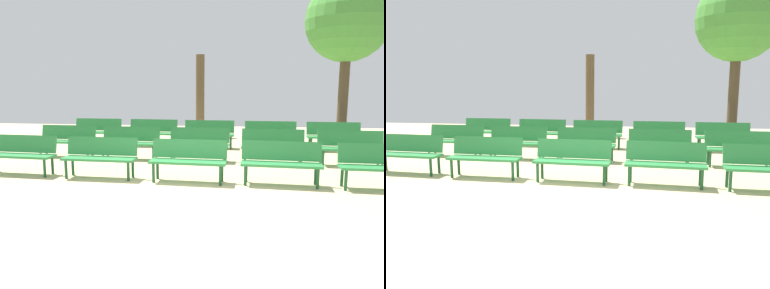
# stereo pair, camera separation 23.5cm
# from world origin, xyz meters

# --- Properties ---
(ground_plane) EXTENTS (24.27, 24.27, 0.00)m
(ground_plane) POSITION_xyz_m (0.00, 0.00, 0.00)
(ground_plane) COLOR #CCB789
(bench_r0_c0) EXTENTS (1.62, 0.57, 0.87)m
(bench_r0_c0) POSITION_xyz_m (-3.76, 1.75, 0.50)
(bench_r0_c0) COLOR #2D8442
(bench_r0_c0) RESTS_ON ground_plane
(bench_r0_c1) EXTENTS (1.61, 0.52, 0.87)m
(bench_r0_c1) POSITION_xyz_m (-1.85, 1.64, 0.50)
(bench_r0_c1) COLOR #2D8442
(bench_r0_c1) RESTS_ON ground_plane
(bench_r0_c2) EXTENTS (1.62, 0.57, 0.87)m
(bench_r0_c2) POSITION_xyz_m (0.11, 1.54, 0.50)
(bench_r0_c2) COLOR #2D8442
(bench_r0_c2) RESTS_ON ground_plane
(bench_r0_c3) EXTENTS (1.63, 0.58, 0.87)m
(bench_r0_c3) POSITION_xyz_m (2.01, 1.51, 0.50)
(bench_r0_c3) COLOR #2D8442
(bench_r0_c3) RESTS_ON ground_plane
(bench_r0_c4) EXTENTS (1.61, 0.53, 0.87)m
(bench_r0_c4) POSITION_xyz_m (3.91, 1.41, 0.50)
(bench_r0_c4) COLOR #2D8442
(bench_r0_c4) RESTS_ON ground_plane
(bench_r1_c0) EXTENTS (1.61, 0.51, 0.87)m
(bench_r1_c0) POSITION_xyz_m (-3.67, 3.88, 0.50)
(bench_r1_c0) COLOR #2D8442
(bench_r1_c0) RESTS_ON ground_plane
(bench_r1_c1) EXTENTS (1.61, 0.52, 0.87)m
(bench_r1_c1) POSITION_xyz_m (-1.80, 3.77, 0.50)
(bench_r1_c1) COLOR #2D8442
(bench_r1_c1) RESTS_ON ground_plane
(bench_r1_c2) EXTENTS (1.62, 0.56, 0.87)m
(bench_r1_c2) POSITION_xyz_m (0.10, 3.74, 0.50)
(bench_r1_c2) COLOR #2D8442
(bench_r1_c2) RESTS_ON ground_plane
(bench_r1_c3) EXTENTS (1.62, 0.56, 0.87)m
(bench_r1_c3) POSITION_xyz_m (2.03, 3.65, 0.50)
(bench_r1_c3) COLOR #2D8442
(bench_r1_c3) RESTS_ON ground_plane
(bench_r1_c4) EXTENTS (1.61, 0.52, 0.87)m
(bench_r1_c4) POSITION_xyz_m (3.95, 3.59, 0.50)
(bench_r1_c4) COLOR #2D8442
(bench_r1_c4) RESTS_ON ground_plane
(bench_r2_c0) EXTENTS (1.61, 0.50, 0.87)m
(bench_r2_c0) POSITION_xyz_m (-3.60, 6.01, 0.50)
(bench_r2_c0) COLOR #2D8442
(bench_r2_c0) RESTS_ON ground_plane
(bench_r2_c1) EXTENTS (1.62, 0.54, 0.87)m
(bench_r2_c1) POSITION_xyz_m (-1.67, 5.94, 0.50)
(bench_r2_c1) COLOR #2D8442
(bench_r2_c1) RESTS_ON ground_plane
(bench_r2_c2) EXTENTS (1.60, 0.50, 0.87)m
(bench_r2_c2) POSITION_xyz_m (0.20, 5.85, 0.50)
(bench_r2_c2) COLOR #2D8442
(bench_r2_c2) RESTS_ON ground_plane
(bench_r2_c3) EXTENTS (1.61, 0.50, 0.87)m
(bench_r2_c3) POSITION_xyz_m (2.14, 5.78, 0.50)
(bench_r2_c3) COLOR #2D8442
(bench_r2_c3) RESTS_ON ground_plane
(bench_r2_c4) EXTENTS (1.61, 0.50, 0.87)m
(bench_r2_c4) POSITION_xyz_m (4.04, 5.72, 0.50)
(bench_r2_c4) COLOR #2D8442
(bench_r2_c4) RESTS_ON ground_plane
(tree_0) EXTENTS (0.35, 0.35, 3.19)m
(tree_0) POSITION_xyz_m (-0.42, 9.01, 1.60)
(tree_0) COLOR brown
(tree_0) RESTS_ON ground_plane
(tree_1) EXTENTS (2.70, 2.70, 5.44)m
(tree_1) POSITION_xyz_m (4.58, 7.00, 4.04)
(tree_1) COLOR #4C3A28
(tree_1) RESTS_ON ground_plane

